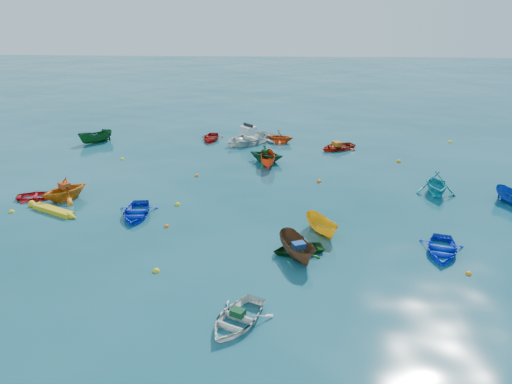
{
  "coord_description": "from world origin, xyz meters",
  "views": [
    {
      "loc": [
        1.4,
        -25.05,
        12.59
      ],
      "look_at": [
        0.0,
        5.0,
        0.4
      ],
      "focal_mm": 35.0,
      "sensor_mm": 36.0,
      "label": 1
    }
  ],
  "objects_px": {
    "dinghy_blue_se": "(441,253)",
    "motorboat_white": "(248,143)",
    "dinghy_blue_sw": "(136,216)",
    "dinghy_white_near": "(237,323)",
    "kayak_yellow": "(54,212)"
  },
  "relations": [
    {
      "from": "dinghy_white_near",
      "to": "motorboat_white",
      "type": "xyz_separation_m",
      "value": [
        -1.11,
        25.99,
        0.0
      ]
    },
    {
      "from": "dinghy_white_near",
      "to": "kayak_yellow",
      "type": "bearing_deg",
      "value": 165.13
    },
    {
      "from": "dinghy_white_near",
      "to": "dinghy_blue_sw",
      "type": "bearing_deg",
      "value": 150.04
    },
    {
      "from": "dinghy_blue_sw",
      "to": "dinghy_blue_se",
      "type": "bearing_deg",
      "value": -17.57
    },
    {
      "from": "dinghy_white_near",
      "to": "kayak_yellow",
      "type": "xyz_separation_m",
      "value": [
        -12.09,
        10.4,
        0.0
      ]
    },
    {
      "from": "kayak_yellow",
      "to": "motorboat_white",
      "type": "distance_m",
      "value": 19.08
    },
    {
      "from": "dinghy_white_near",
      "to": "motorboat_white",
      "type": "relative_size",
      "value": 0.66
    },
    {
      "from": "dinghy_blue_se",
      "to": "motorboat_white",
      "type": "relative_size",
      "value": 0.64
    },
    {
      "from": "dinghy_white_near",
      "to": "kayak_yellow",
      "type": "distance_m",
      "value": 15.95
    },
    {
      "from": "dinghy_white_near",
      "to": "motorboat_white",
      "type": "distance_m",
      "value": 26.02
    },
    {
      "from": "dinghy_blue_se",
      "to": "kayak_yellow",
      "type": "xyz_separation_m",
      "value": [
        -22.17,
        4.02,
        0.0
      ]
    },
    {
      "from": "motorboat_white",
      "to": "dinghy_white_near",
      "type": "bearing_deg",
      "value": -41.21
    },
    {
      "from": "dinghy_blue_sw",
      "to": "dinghy_blue_se",
      "type": "xyz_separation_m",
      "value": [
        16.98,
        -3.76,
        0.0
      ]
    },
    {
      "from": "dinghy_white_near",
      "to": "dinghy_blue_se",
      "type": "bearing_deg",
      "value": 58.16
    },
    {
      "from": "dinghy_white_near",
      "to": "motorboat_white",
      "type": "bearing_deg",
      "value": 118.25
    }
  ]
}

